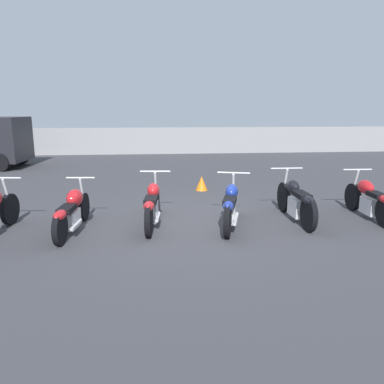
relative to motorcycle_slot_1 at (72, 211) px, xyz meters
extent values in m
plane|color=#38383D|center=(2.37, 0.31, -0.42)|extent=(60.00, 60.00, 0.00)
cube|color=gray|center=(2.37, 12.93, 0.28)|extent=(40.00, 0.04, 1.40)
cylinder|color=black|center=(-1.40, 0.64, -0.10)|extent=(0.18, 0.65, 0.64)
cylinder|color=silver|center=(-1.41, 0.54, 0.57)|extent=(0.70, 0.13, 0.04)
cylinder|color=silver|center=(-1.40, 0.59, 0.24)|extent=(0.08, 0.26, 0.66)
cylinder|color=black|center=(0.07, 0.80, -0.13)|extent=(0.15, 0.60, 0.59)
cylinder|color=black|center=(-0.07, -0.73, -0.13)|extent=(0.15, 0.60, 0.59)
cube|color=silver|center=(-0.01, -0.05, -0.15)|extent=(0.25, 0.57, 0.33)
ellipsoid|color=red|center=(0.02, 0.22, 0.21)|extent=(0.34, 0.57, 0.34)
cube|color=black|center=(-0.03, -0.31, 0.12)|extent=(0.28, 0.54, 0.10)
ellipsoid|color=red|center=(-0.06, -0.68, 0.11)|extent=(0.24, 0.46, 0.16)
cylinder|color=silver|center=(0.06, 0.70, 0.52)|extent=(0.59, 0.09, 0.04)
cylinder|color=silver|center=(0.06, 0.75, 0.20)|extent=(0.07, 0.25, 0.63)
cylinder|color=silver|center=(0.10, -0.21, -0.21)|extent=(0.12, 0.59, 0.07)
cylinder|color=black|center=(1.62, 1.12, -0.10)|extent=(0.16, 0.66, 0.65)
cylinder|color=black|center=(1.47, -0.45, -0.10)|extent=(0.16, 0.66, 0.65)
cube|color=silver|center=(1.54, 0.26, -0.13)|extent=(0.25, 0.59, 0.36)
ellipsoid|color=red|center=(1.56, 0.53, 0.26)|extent=(0.29, 0.47, 0.30)
cube|color=black|center=(1.51, -0.01, 0.18)|extent=(0.29, 0.52, 0.10)
ellipsoid|color=red|center=(1.48, -0.40, 0.16)|extent=(0.24, 0.46, 0.16)
cylinder|color=silver|center=(1.61, 1.03, 0.58)|extent=(0.67, 0.10, 0.04)
cylinder|color=silver|center=(1.61, 1.08, 0.24)|extent=(0.07, 0.26, 0.66)
cylinder|color=silver|center=(1.64, 0.09, -0.19)|extent=(0.12, 0.57, 0.07)
cylinder|color=black|center=(3.30, 0.67, -0.09)|extent=(0.28, 0.67, 0.66)
cylinder|color=black|center=(2.93, -0.64, -0.09)|extent=(0.28, 0.67, 0.66)
cube|color=silver|center=(3.10, -0.05, -0.12)|extent=(0.33, 0.53, 0.37)
ellipsoid|color=navy|center=(3.16, 0.17, 0.27)|extent=(0.37, 0.51, 0.30)
cube|color=black|center=(3.03, -0.27, 0.20)|extent=(0.38, 0.57, 0.10)
ellipsoid|color=navy|center=(2.94, -0.59, 0.18)|extent=(0.31, 0.48, 0.16)
cylinder|color=silver|center=(3.27, 0.57, 0.59)|extent=(0.68, 0.23, 0.04)
cylinder|color=silver|center=(3.29, 0.62, 0.25)|extent=(0.12, 0.26, 0.66)
cylinder|color=silver|center=(3.17, -0.21, -0.19)|extent=(0.27, 0.74, 0.07)
cylinder|color=black|center=(4.58, 1.08, -0.08)|extent=(0.11, 0.68, 0.68)
cylinder|color=black|center=(4.56, -0.42, -0.08)|extent=(0.11, 0.68, 0.68)
cube|color=silver|center=(4.57, 0.25, -0.12)|extent=(0.21, 0.54, 0.37)
ellipsoid|color=black|center=(4.58, 0.51, 0.29)|extent=(0.25, 0.44, 0.28)
cube|color=black|center=(4.57, 0.00, 0.21)|extent=(0.25, 0.60, 0.10)
ellipsoid|color=black|center=(4.56, -0.37, 0.19)|extent=(0.21, 0.44, 0.16)
cylinder|color=silver|center=(4.58, 0.98, 0.61)|extent=(0.73, 0.05, 0.04)
cylinder|color=silver|center=(4.58, 1.03, 0.26)|extent=(0.05, 0.26, 0.67)
cylinder|color=silver|center=(4.69, 0.10, -0.18)|extent=(0.08, 0.72, 0.07)
cylinder|color=black|center=(6.25, 1.02, -0.11)|extent=(0.12, 0.64, 0.63)
cube|color=silver|center=(6.22, 0.27, -0.14)|extent=(0.22, 0.50, 0.35)
ellipsoid|color=red|center=(6.23, 0.50, 0.24)|extent=(0.27, 0.55, 0.30)
cube|color=black|center=(6.21, 0.03, 0.17)|extent=(0.26, 0.47, 0.10)
cylinder|color=silver|center=(6.24, 0.92, 0.56)|extent=(0.67, 0.06, 0.04)
cylinder|color=silver|center=(6.24, 0.97, 0.23)|extent=(0.06, 0.26, 0.65)
cylinder|color=silver|center=(6.34, 0.13, -0.20)|extent=(0.09, 0.69, 0.07)
cube|color=black|center=(-3.68, 8.67, 1.14)|extent=(0.12, 1.86, 0.53)
cylinder|color=black|center=(-4.21, 9.68, -0.07)|extent=(0.71, 0.25, 0.70)
cylinder|color=black|center=(-4.30, 7.71, -0.07)|extent=(0.71, 0.25, 0.70)
cone|color=orange|center=(2.96, 3.57, -0.21)|extent=(0.34, 0.34, 0.42)
camera|label=1|loc=(1.62, -7.16, 1.91)|focal=35.00mm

